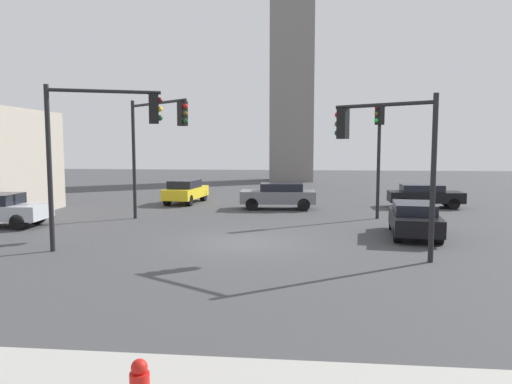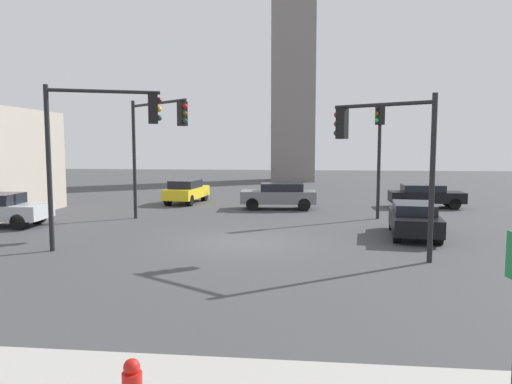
{
  "view_description": "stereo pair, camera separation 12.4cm",
  "coord_description": "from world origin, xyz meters",
  "px_view_note": "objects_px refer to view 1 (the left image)",
  "views": [
    {
      "loc": [
        2.17,
        -16.81,
        3.49
      ],
      "look_at": [
        0.01,
        4.25,
        1.43
      ],
      "focal_mm": 33.28,
      "sensor_mm": 36.0,
      "label": 1
    },
    {
      "loc": [
        2.29,
        -16.79,
        3.49
      ],
      "look_at": [
        0.01,
        4.25,
        1.43
      ],
      "focal_mm": 33.28,
      "sensor_mm": 36.0,
      "label": 2
    }
  ],
  "objects_px": {
    "traffic_light_0": "(155,133)",
    "traffic_light_2": "(379,139)",
    "car_1": "(424,195)",
    "traffic_light_1": "(385,143)",
    "car_4": "(186,191)",
    "traffic_light_3": "(101,132)",
    "car_3": "(414,219)",
    "car_0": "(279,195)"
  },
  "relations": [
    {
      "from": "traffic_light_1",
      "to": "car_1",
      "type": "height_order",
      "value": "traffic_light_1"
    },
    {
      "from": "traffic_light_3",
      "to": "car_4",
      "type": "xyz_separation_m",
      "value": [
        -0.45,
        12.95,
        -3.2
      ]
    },
    {
      "from": "car_0",
      "to": "car_1",
      "type": "height_order",
      "value": "car_0"
    },
    {
      "from": "car_0",
      "to": "car_3",
      "type": "bearing_deg",
      "value": 124.25
    },
    {
      "from": "traffic_light_0",
      "to": "car_0",
      "type": "bearing_deg",
      "value": 87.6
    },
    {
      "from": "car_1",
      "to": "car_3",
      "type": "bearing_deg",
      "value": -104.96
    },
    {
      "from": "traffic_light_0",
      "to": "car_0",
      "type": "distance_m",
      "value": 8.25
    },
    {
      "from": "traffic_light_3",
      "to": "car_0",
      "type": "xyz_separation_m",
      "value": [
        5.36,
        10.83,
        -3.18
      ]
    },
    {
      "from": "traffic_light_0",
      "to": "car_1",
      "type": "xyz_separation_m",
      "value": [
        13.43,
        6.98,
        -3.35
      ]
    },
    {
      "from": "traffic_light_2",
      "to": "car_1",
      "type": "distance_m",
      "value": 6.42
    },
    {
      "from": "traffic_light_0",
      "to": "car_3",
      "type": "bearing_deg",
      "value": 30.8
    },
    {
      "from": "traffic_light_0",
      "to": "traffic_light_2",
      "type": "distance_m",
      "value": 10.42
    },
    {
      "from": "traffic_light_0",
      "to": "car_4",
      "type": "height_order",
      "value": "traffic_light_0"
    },
    {
      "from": "traffic_light_0",
      "to": "traffic_light_1",
      "type": "xyz_separation_m",
      "value": [
        9.13,
        -5.37,
        -0.47
      ]
    },
    {
      "from": "traffic_light_1",
      "to": "car_0",
      "type": "relative_size",
      "value": 1.2
    },
    {
      "from": "traffic_light_2",
      "to": "car_0",
      "type": "relative_size",
      "value": 1.31
    },
    {
      "from": "traffic_light_3",
      "to": "car_1",
      "type": "xyz_separation_m",
      "value": [
        13.58,
        12.31,
        -3.25
      ]
    },
    {
      "from": "traffic_light_0",
      "to": "car_1",
      "type": "distance_m",
      "value": 15.5
    },
    {
      "from": "traffic_light_1",
      "to": "car_1",
      "type": "distance_m",
      "value": 13.39
    },
    {
      "from": "traffic_light_0",
      "to": "traffic_light_3",
      "type": "distance_m",
      "value": 5.34
    },
    {
      "from": "traffic_light_0",
      "to": "traffic_light_1",
      "type": "relative_size",
      "value": 1.12
    },
    {
      "from": "car_3",
      "to": "traffic_light_2",
      "type": "bearing_deg",
      "value": -163.71
    },
    {
      "from": "car_1",
      "to": "car_3",
      "type": "height_order",
      "value": "car_1"
    },
    {
      "from": "traffic_light_0",
      "to": "car_1",
      "type": "relative_size",
      "value": 1.38
    },
    {
      "from": "traffic_light_3",
      "to": "traffic_light_2",
      "type": "bearing_deg",
      "value": 16.8
    },
    {
      "from": "traffic_light_2",
      "to": "car_1",
      "type": "relative_size",
      "value": 1.35
    },
    {
      "from": "car_3",
      "to": "car_1",
      "type": "bearing_deg",
      "value": 170.71
    },
    {
      "from": "traffic_light_0",
      "to": "car_4",
      "type": "xyz_separation_m",
      "value": [
        -0.6,
        7.61,
        -3.3
      ]
    },
    {
      "from": "traffic_light_1",
      "to": "car_4",
      "type": "distance_m",
      "value": 16.47
    },
    {
      "from": "car_0",
      "to": "traffic_light_3",
      "type": "bearing_deg",
      "value": 60.73
    },
    {
      "from": "traffic_light_0",
      "to": "car_4",
      "type": "distance_m",
      "value": 8.32
    },
    {
      "from": "car_1",
      "to": "traffic_light_3",
      "type": "bearing_deg",
      "value": -136.79
    },
    {
      "from": "traffic_light_1",
      "to": "traffic_light_3",
      "type": "xyz_separation_m",
      "value": [
        -9.28,
        0.04,
        0.38
      ]
    },
    {
      "from": "car_1",
      "to": "traffic_light_1",
      "type": "bearing_deg",
      "value": -108.17
    },
    {
      "from": "car_1",
      "to": "car_4",
      "type": "relative_size",
      "value": 0.99
    },
    {
      "from": "traffic_light_1",
      "to": "car_3",
      "type": "relative_size",
      "value": 1.19
    },
    {
      "from": "car_3",
      "to": "car_4",
      "type": "xyz_separation_m",
      "value": [
        -11.47,
        9.58,
        0.07
      ]
    },
    {
      "from": "traffic_light_1",
      "to": "traffic_light_2",
      "type": "distance_m",
      "value": 7.88
    },
    {
      "from": "traffic_light_2",
      "to": "car_4",
      "type": "height_order",
      "value": "traffic_light_2"
    },
    {
      "from": "traffic_light_0",
      "to": "car_3",
      "type": "xyz_separation_m",
      "value": [
        10.87,
        -1.97,
        -3.36
      ]
    },
    {
      "from": "traffic_light_2",
      "to": "car_3",
      "type": "distance_m",
      "value": 5.45
    },
    {
      "from": "traffic_light_2",
      "to": "car_4",
      "type": "bearing_deg",
      "value": -62.05
    }
  ]
}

